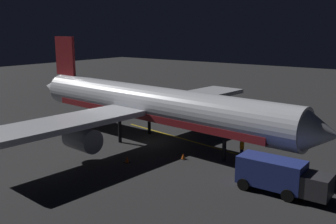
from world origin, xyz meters
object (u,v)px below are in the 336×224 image
traffic_cone_near_left (183,157)px  traffic_cone_near_right (269,144)px  airliner (148,105)px  ground_crew_worker (242,148)px  catering_truck (219,117)px  baggage_truck (279,176)px  traffic_cone_under_wing (127,160)px

traffic_cone_near_left → traffic_cone_near_right: bearing=150.2°
airliner → ground_crew_worker: airliner is taller
catering_truck → ground_crew_worker: size_ratio=3.75×
catering_truck → traffic_cone_near_right: bearing=62.2°
traffic_cone_near_left → ground_crew_worker: bearing=131.6°
catering_truck → traffic_cone_near_left: (12.47, 3.38, -0.91)m
airliner → catering_truck: (-9.99, 2.78, -2.72)m
traffic_cone_near_left → traffic_cone_near_right: same height
traffic_cone_near_right → ground_crew_worker: bearing=-8.3°
baggage_truck → ground_crew_worker: bearing=-134.6°
traffic_cone_near_right → traffic_cone_under_wing: (11.93, -8.15, 0.00)m
catering_truck → traffic_cone_under_wing: (16.20, -0.08, -0.91)m
airliner → baggage_truck: bearing=74.2°
ground_crew_worker → traffic_cone_near_right: size_ratio=3.16×
traffic_cone_under_wing → baggage_truck: bearing=97.5°
airliner → catering_truck: 10.72m
baggage_truck → traffic_cone_near_right: (-10.19, -4.98, -1.03)m
airliner → traffic_cone_near_left: (2.48, 6.16, -3.63)m
catering_truck → traffic_cone_under_wing: bearing=-0.3°
traffic_cone_near_right → traffic_cone_under_wing: same height
traffic_cone_near_right → traffic_cone_under_wing: bearing=-34.4°
baggage_truck → catering_truck: (-14.46, -13.05, -0.13)m
airliner → traffic_cone_under_wing: (6.21, 2.71, -3.63)m
baggage_truck → traffic_cone_near_left: bearing=-101.6°
catering_truck → traffic_cone_near_left: catering_truck is taller
baggage_truck → airliner: bearing=-105.8°
traffic_cone_near_right → traffic_cone_under_wing: size_ratio=1.00×
ground_crew_worker → baggage_truck: bearing=45.4°
baggage_truck → ground_crew_worker: 7.94m
catering_truck → ground_crew_worker: catering_truck is taller
baggage_truck → ground_crew_worker: size_ratio=3.74×
airliner → traffic_cone_near_left: 7.57m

